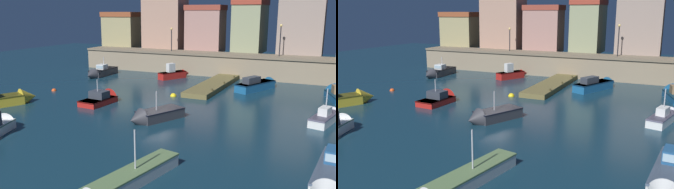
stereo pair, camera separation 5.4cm
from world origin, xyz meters
The scene contains 17 objects.
ground_plane centered at (0.00, 0.00, 0.00)m, with size 97.35×97.35×0.00m, color #112D3D.
quay_wall centered at (0.00, 18.00, 1.41)m, with size 38.66×3.85×2.80m.
old_town_backdrop centered at (-0.98, 22.01, 6.18)m, with size 37.92×6.04×9.17m.
pier_dock centered at (1.76, 10.27, 0.25)m, with size 2.59×11.91×0.70m.
quay_lamp_0 centered at (-6.81, 18.00, 4.89)m, with size 0.32×0.32×3.10m.
quay_lamp_1 centered at (7.26, 18.00, 5.27)m, with size 0.32×0.32×3.76m.
moored_boat_1 centered at (-5.06, -0.34, 0.36)m, with size 2.07×4.34×2.82m.
moored_boat_2 centered at (-13.42, 10.79, 0.49)m, with size 1.72×5.84×2.65m.
moored_boat_4 centered at (5.29, -13.74, 0.37)m, with size 2.47×7.22×2.84m.
moored_boat_5 centered at (-4.27, 13.51, 0.55)m, with size 3.03×4.52×2.00m.
moored_boat_6 centered at (13.96, -9.26, 0.42)m, with size 2.09×6.70×1.74m.
moored_boat_7 centered at (13.34, 1.94, 0.40)m, with size 2.31×5.10×2.79m.
moored_boat_8 centered at (6.44, 11.35, 0.52)m, with size 3.92×6.46×1.75m.
moored_boat_9 centered at (-12.35, -5.01, 0.51)m, with size 4.15×6.33×1.77m.
moored_boat_10 centered at (1.57, -3.55, 0.41)m, with size 3.37×4.79×2.61m.
mooring_buoy_0 centered at (-0.39, 4.48, 0.00)m, with size 0.61×0.61×0.61m, color yellow.
mooring_buoy_1 centered at (-12.55, 1.50, 0.00)m, with size 0.49×0.49×0.49m, color #EA4C19.
Camera 2 is at (13.80, -26.64, 7.98)m, focal length 38.99 mm.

